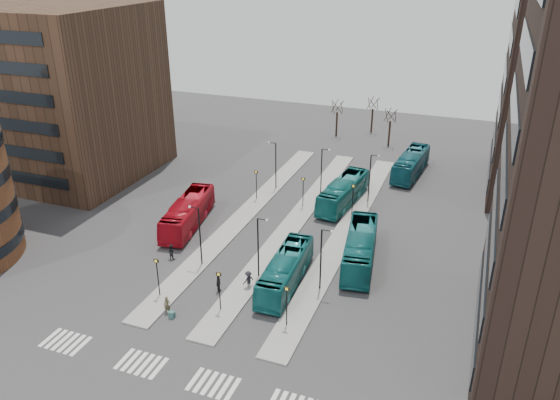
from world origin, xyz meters
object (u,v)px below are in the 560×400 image
(teal_bus_b, at_px, (343,192))
(traveller, at_px, (167,305))
(commuter_a, at_px, (171,252))
(commuter_b, at_px, (218,284))
(red_bus, at_px, (188,213))
(teal_bus_a, at_px, (285,270))
(commuter_c, at_px, (248,280))
(teal_bus_d, at_px, (411,164))
(teal_bus_c, at_px, (360,247))
(suitcase, at_px, (172,315))

(teal_bus_b, bearing_deg, traveller, -100.96)
(commuter_a, bearing_deg, commuter_b, 161.02)
(red_bus, distance_m, teal_bus_b, 18.67)
(teal_bus_a, bearing_deg, commuter_b, -150.78)
(traveller, xyz_separation_m, commuter_b, (2.62, 4.41, 0.04))
(red_bus, xyz_separation_m, commuter_a, (2.00, -6.94, -0.78))
(commuter_c, bearing_deg, teal_bus_d, -166.87)
(teal_bus_b, relative_size, commuter_b, 6.81)
(traveller, distance_m, commuter_a, 8.99)
(red_bus, distance_m, commuter_a, 7.27)
(traveller, bearing_deg, red_bus, 99.22)
(teal_bus_b, relative_size, teal_bus_c, 0.99)
(commuter_b, bearing_deg, red_bus, 29.94)
(traveller, bearing_deg, commuter_b, 45.42)
(teal_bus_a, distance_m, teal_bus_d, 31.96)
(teal_bus_b, distance_m, commuter_a, 22.45)
(commuter_b, distance_m, commuter_c, 2.71)
(teal_bus_c, distance_m, commuter_c, 11.65)
(teal_bus_b, bearing_deg, teal_bus_d, 70.17)
(teal_bus_b, distance_m, traveller, 27.72)
(suitcase, bearing_deg, teal_bus_a, 49.80)
(teal_bus_d, bearing_deg, commuter_b, -103.44)
(commuter_a, bearing_deg, teal_bus_d, -113.56)
(commuter_b, bearing_deg, suitcase, 147.59)
(red_bus, relative_size, traveller, 7.18)
(suitcase, bearing_deg, teal_bus_b, 75.46)
(commuter_c, bearing_deg, teal_bus_b, -160.12)
(teal_bus_a, distance_m, commuter_a, 12.17)
(traveller, bearing_deg, suitcase, -47.53)
(teal_bus_d, xyz_separation_m, commuter_a, (-18.77, -31.01, -0.77))
(teal_bus_c, bearing_deg, red_bus, 169.17)
(teal_bus_b, height_order, commuter_b, teal_bus_b)
(suitcase, distance_m, teal_bus_b, 27.97)
(teal_bus_a, height_order, commuter_c, teal_bus_a)
(teal_bus_a, bearing_deg, teal_bus_c, 46.74)
(teal_bus_b, xyz_separation_m, commuter_a, (-12.62, -18.55, -0.77))
(teal_bus_a, relative_size, teal_bus_c, 0.92)
(teal_bus_d, bearing_deg, teal_bus_a, -96.46)
(commuter_b, bearing_deg, traveller, 138.61)
(commuter_c, bearing_deg, traveller, -10.45)
(teal_bus_b, height_order, traveller, teal_bus_b)
(teal_bus_a, bearing_deg, teal_bus_b, 86.06)
(teal_bus_a, height_order, teal_bus_b, teal_bus_b)
(suitcase, xyz_separation_m, commuter_c, (4.21, 6.34, 0.56))
(suitcase, bearing_deg, commuter_c, 57.68)
(teal_bus_b, bearing_deg, red_bus, -135.09)
(teal_bus_c, height_order, traveller, teal_bus_c)
(traveller, relative_size, commuter_b, 0.95)
(suitcase, relative_size, teal_bus_a, 0.06)
(commuter_a, xyz_separation_m, commuter_b, (6.94, -3.48, 0.03))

